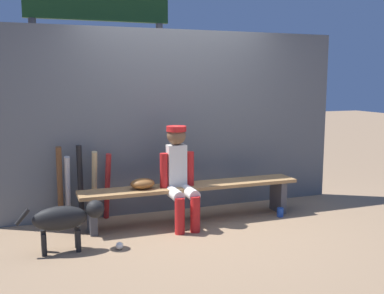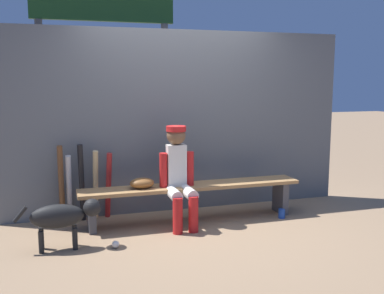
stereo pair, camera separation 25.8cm
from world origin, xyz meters
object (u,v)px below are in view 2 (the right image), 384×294
Objects in this scene: bat_aluminum_red at (108,185)px; bat_wood_dark at (61,184)px; bat_aluminum_black at (82,183)px; dugout_bench at (192,192)px; cup_on_bench at (173,180)px; dog at (63,216)px; scoreboard at (109,22)px; baseball_glove at (142,183)px; player_seated at (179,173)px; bat_wood_natural at (96,185)px; cup_on_ground at (282,214)px; bat_aluminum_silver at (69,188)px; baseball at (116,244)px.

bat_wood_dark reaches higher than bat_aluminum_red.
bat_aluminum_red is 0.88× the size of bat_aluminum_black.
dugout_bench is 0.27m from cup_on_bench.
bat_aluminum_red reaches higher than dog.
scoreboard is (-0.52, 1.46, 1.96)m from cup_on_bench.
cup_on_bench is at bearing -13.53° from bat_wood_dark.
bat_aluminum_red reaches higher than baseball_glove.
player_seated is at bearing -15.15° from baseball_glove.
bat_wood_natural reaches higher than cup_on_ground.
bat_aluminum_black is (-0.65, 0.39, -0.04)m from baseball_glove.
dog is at bearing -164.33° from player_seated.
bat_aluminum_red is (-0.93, 0.39, 0.06)m from dugout_bench.
scoreboard is (0.65, 1.13, 2.05)m from bat_aluminum_silver.
baseball_glove is at bearing -26.68° from bat_aluminum_silver.
cup_on_ground is (1.27, -0.11, -0.57)m from player_seated.
cup_on_bench is at bearing 9.55° from baseball_glove.
cup_on_bench reaches higher than cup_on_ground.
bat_wood_natural reaches higher than bat_aluminum_silver.
player_seated reaches higher than cup_on_ground.
baseball is at bearing -75.48° from bat_aluminum_black.
baseball_glove is 0.34× the size of bat_aluminum_silver.
scoreboard is at bearing 136.23° from cup_on_ground.
bat_wood_dark is at bearing -122.37° from scoreboard.
bat_wood_natural is at bearing 65.71° from dog.
cup_on_ground is 2.59m from dog.
baseball is 2.10m from cup_on_ground.
bat_wood_natural is 0.40m from bat_wood_dark.
baseball_glove reaches higher than dog.
scoreboard is at bearing 73.02° from bat_wood_natural.
baseball_glove is 3.78× the size of baseball.
bat_wood_natural is at bearing 149.87° from player_seated.
cup_on_ground is (2.47, -0.62, -0.35)m from bat_aluminum_silver.
cup_on_ground is 1.40m from cup_on_bench.
scoreboard is at bearing 80.46° from bat_aluminum_red.
baseball is at bearing -169.38° from cup_on_ground.
bat_wood_dark is (-0.23, -0.02, 0.00)m from bat_aluminum_black.
bat_wood_dark reaches higher than cup_on_ground.
player_seated is 0.22m from cup_on_bench.
baseball_glove is 0.08× the size of scoreboard.
bat_aluminum_silver is at bearing 164.05° from cup_on_bench.
baseball is at bearing -122.88° from baseball_glove.
scoreboard is at bearing 109.67° from cup_on_bench.
bat_wood_natural is at bearing -106.98° from scoreboard.
bat_wood_dark is 2.65m from cup_on_ground.
cup_on_ground is 1.00× the size of cup_on_bench.
bat_wood_natural is at bearing 8.07° from bat_aluminum_black.
bat_wood_natural is 7.82× the size of cup_on_ground.
cup_on_ground is at bearing -14.01° from bat_aluminum_silver.
cup_on_bench is at bearing -17.38° from bat_aluminum_black.
cup_on_ground is 0.03× the size of scoreboard.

